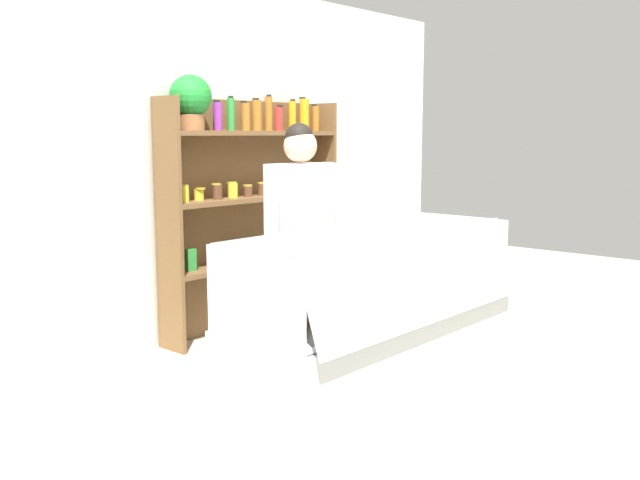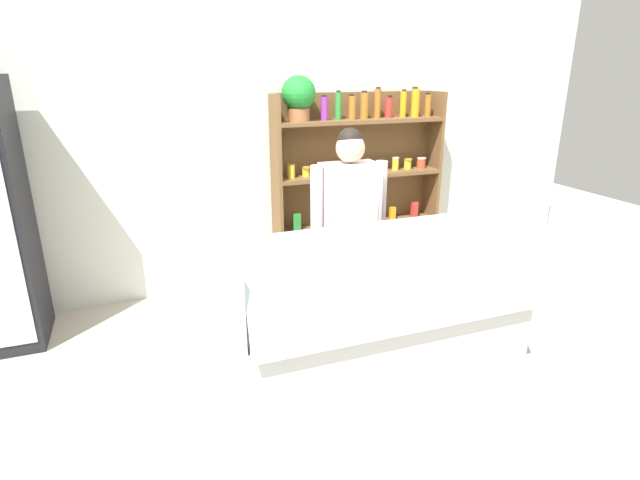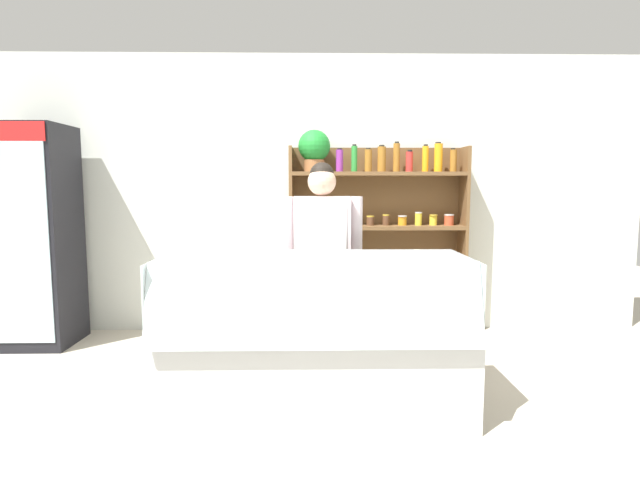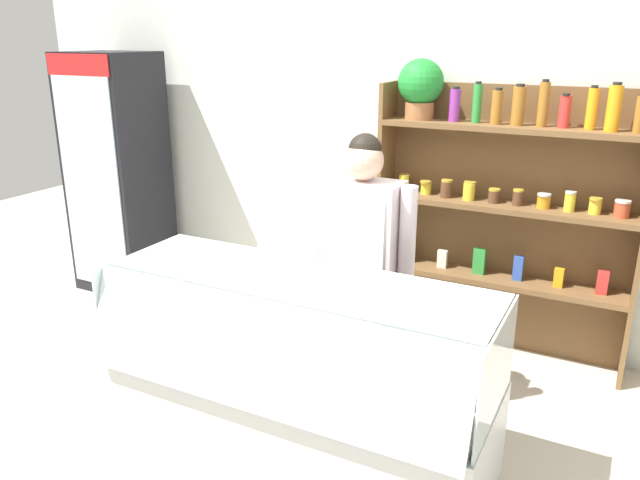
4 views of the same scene
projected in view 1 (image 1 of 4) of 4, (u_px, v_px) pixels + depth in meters
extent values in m
plane|color=beige|center=(369.00, 407.00, 4.06)|extent=(12.00, 12.00, 0.00)
cube|color=silver|center=(155.00, 161.00, 5.14)|extent=(6.80, 0.10, 2.70)
cube|color=brown|center=(242.00, 215.00, 5.69)|extent=(1.67, 0.02, 1.80)
cube|color=brown|center=(169.00, 227.00, 4.99)|extent=(0.03, 0.28, 1.80)
cube|color=brown|center=(323.00, 208.00, 6.21)|extent=(0.03, 0.28, 1.80)
cube|color=brown|center=(255.00, 262.00, 5.66)|extent=(1.61, 0.28, 0.04)
cube|color=brown|center=(254.00, 198.00, 5.58)|extent=(1.61, 0.28, 0.04)
cube|color=brown|center=(253.00, 133.00, 5.51)|extent=(1.61, 0.28, 0.04)
cylinder|color=#996038|center=(191.00, 122.00, 5.05)|extent=(0.19, 0.19, 0.11)
sphere|color=#1E842D|center=(191.00, 96.00, 5.02)|extent=(0.30, 0.30, 0.30)
cylinder|color=purple|center=(218.00, 117.00, 5.21)|extent=(0.07, 0.07, 0.20)
cylinder|color=black|center=(216.00, 101.00, 5.20)|extent=(0.04, 0.04, 0.02)
cylinder|color=#2D8C38|center=(231.00, 114.00, 5.32)|extent=(0.06, 0.06, 0.24)
cylinder|color=black|center=(231.00, 97.00, 5.30)|extent=(0.04, 0.04, 0.02)
cylinder|color=#9E6623|center=(246.00, 117.00, 5.40)|extent=(0.07, 0.07, 0.21)
cylinder|color=black|center=(244.00, 102.00, 5.40)|extent=(0.04, 0.04, 0.02)
cylinder|color=#9E6623|center=(257.00, 116.00, 5.50)|extent=(0.08, 0.08, 0.23)
cylinder|color=black|center=(256.00, 99.00, 5.49)|extent=(0.05, 0.05, 0.02)
cylinder|color=#9E6623|center=(269.00, 114.00, 5.62)|extent=(0.06, 0.06, 0.27)
cylinder|color=black|center=(269.00, 96.00, 5.59)|extent=(0.04, 0.04, 0.02)
cylinder|color=red|center=(279.00, 119.00, 5.72)|extent=(0.07, 0.07, 0.19)
cylinder|color=black|center=(280.00, 106.00, 5.70)|extent=(0.04, 0.04, 0.02)
cylinder|color=orange|center=(292.00, 116.00, 5.82)|extent=(0.06, 0.06, 0.24)
cylinder|color=black|center=(293.00, 100.00, 5.80)|extent=(0.04, 0.04, 0.02)
cylinder|color=orange|center=(304.00, 115.00, 5.89)|extent=(0.08, 0.08, 0.26)
cylinder|color=black|center=(302.00, 98.00, 5.88)|extent=(0.05, 0.05, 0.02)
cylinder|color=#9E6623|center=(316.00, 119.00, 6.00)|extent=(0.06, 0.06, 0.21)
cylinder|color=black|center=(314.00, 105.00, 6.00)|extent=(0.04, 0.04, 0.02)
cylinder|color=yellow|center=(184.00, 194.00, 5.06)|extent=(0.07, 0.07, 0.11)
cylinder|color=gold|center=(184.00, 186.00, 5.05)|extent=(0.07, 0.07, 0.01)
cylinder|color=yellow|center=(199.00, 195.00, 5.19)|extent=(0.07, 0.07, 0.08)
cylinder|color=gold|center=(201.00, 189.00, 5.17)|extent=(0.07, 0.07, 0.01)
cylinder|color=brown|center=(217.00, 192.00, 5.28)|extent=(0.07, 0.07, 0.11)
cylinder|color=gold|center=(216.00, 184.00, 5.28)|extent=(0.07, 0.07, 0.01)
cylinder|color=yellow|center=(233.00, 191.00, 5.39)|extent=(0.08, 0.08, 0.11)
cylinder|color=gold|center=(232.00, 183.00, 5.39)|extent=(0.08, 0.08, 0.01)
cylinder|color=brown|center=(248.00, 191.00, 5.52)|extent=(0.07, 0.07, 0.08)
cylinder|color=gold|center=(248.00, 185.00, 5.51)|extent=(0.07, 0.07, 0.01)
cylinder|color=brown|center=(262.00, 189.00, 5.63)|extent=(0.06, 0.06, 0.09)
cylinder|color=gold|center=(261.00, 183.00, 5.62)|extent=(0.07, 0.07, 0.01)
cylinder|color=orange|center=(275.00, 189.00, 5.76)|extent=(0.08, 0.08, 0.08)
cylinder|color=silver|center=(276.00, 183.00, 5.74)|extent=(0.08, 0.08, 0.01)
cylinder|color=yellow|center=(288.00, 186.00, 5.86)|extent=(0.07, 0.07, 0.11)
cylinder|color=silver|center=(289.00, 178.00, 5.85)|extent=(0.07, 0.07, 0.01)
cylinder|color=yellow|center=(300.00, 186.00, 5.98)|extent=(0.07, 0.07, 0.09)
cylinder|color=gold|center=(301.00, 180.00, 5.96)|extent=(0.07, 0.07, 0.01)
cylinder|color=#BF4C2D|center=(312.00, 185.00, 6.08)|extent=(0.09, 0.09, 0.09)
cylinder|color=silver|center=(313.00, 179.00, 6.07)|extent=(0.09, 0.09, 0.01)
cube|color=#2D8C38|center=(191.00, 260.00, 5.17)|extent=(0.08, 0.04, 0.16)
cube|color=silver|center=(218.00, 258.00, 5.36)|extent=(0.07, 0.04, 0.12)
cube|color=#2D8C38|center=(243.00, 250.00, 5.55)|extent=(0.08, 0.05, 0.18)
cube|color=#3356B2|center=(266.00, 247.00, 5.74)|extent=(0.06, 0.04, 0.17)
cube|color=orange|center=(288.00, 246.00, 5.93)|extent=(0.06, 0.04, 0.13)
cube|color=red|center=(309.00, 241.00, 6.12)|extent=(0.07, 0.04, 0.16)
cube|color=silver|center=(374.00, 354.00, 4.16)|extent=(1.94, 0.71, 0.55)
cube|color=white|center=(375.00, 304.00, 4.11)|extent=(1.88, 0.65, 0.03)
cube|color=silver|center=(425.00, 277.00, 3.86)|extent=(1.90, 0.16, 0.47)
cube|color=silver|center=(369.00, 230.00, 4.08)|extent=(1.90, 0.55, 0.01)
cube|color=silver|center=(254.00, 298.00, 3.37)|extent=(0.01, 0.67, 0.45)
cube|color=silver|center=(461.00, 249.00, 4.79)|extent=(0.01, 0.67, 0.45)
cube|color=beige|center=(264.00, 323.00, 3.56)|extent=(0.16, 0.14, 0.04)
cube|color=white|center=(295.00, 330.00, 3.42)|extent=(0.05, 0.03, 0.02)
cube|color=tan|center=(292.00, 315.00, 3.71)|extent=(0.16, 0.12, 0.05)
cube|color=white|center=(323.00, 322.00, 3.57)|extent=(0.05, 0.03, 0.02)
cube|color=beige|center=(318.00, 308.00, 3.86)|extent=(0.16, 0.13, 0.04)
cube|color=white|center=(348.00, 314.00, 3.72)|extent=(0.05, 0.03, 0.02)
cube|color=tan|center=(342.00, 301.00, 4.01)|extent=(0.16, 0.12, 0.05)
cube|color=white|center=(372.00, 307.00, 3.87)|extent=(0.05, 0.03, 0.02)
cube|color=tan|center=(363.00, 296.00, 4.16)|extent=(0.16, 0.12, 0.04)
cube|color=white|center=(393.00, 301.00, 4.02)|extent=(0.05, 0.03, 0.02)
cube|color=beige|center=(384.00, 290.00, 4.31)|extent=(0.16, 0.11, 0.04)
cube|color=white|center=(413.00, 295.00, 4.17)|extent=(0.05, 0.03, 0.02)
cube|color=tan|center=(403.00, 285.00, 4.46)|extent=(0.16, 0.14, 0.04)
cube|color=white|center=(432.00, 289.00, 4.32)|extent=(0.05, 0.03, 0.02)
cube|color=tan|center=(421.00, 280.00, 4.61)|extent=(0.16, 0.12, 0.05)
cube|color=white|center=(449.00, 284.00, 4.47)|extent=(0.05, 0.03, 0.02)
cube|color=tan|center=(438.00, 275.00, 4.76)|extent=(0.16, 0.10, 0.05)
cube|color=white|center=(466.00, 279.00, 4.62)|extent=(0.05, 0.03, 0.02)
cylinder|color=#A35B4C|center=(295.00, 318.00, 3.45)|extent=(0.18, 0.17, 0.15)
cylinder|color=#A35B4C|center=(325.00, 311.00, 3.61)|extent=(0.19, 0.17, 0.15)
cylinder|color=#C1706B|center=(352.00, 303.00, 3.77)|extent=(0.16, 0.16, 0.15)
cylinder|color=white|center=(433.00, 274.00, 4.40)|extent=(0.07, 0.07, 0.21)
cylinder|color=white|center=(442.00, 273.00, 4.48)|extent=(0.07, 0.07, 0.18)
cylinder|color=#383D51|center=(291.00, 320.00, 4.54)|extent=(0.13, 0.13, 0.75)
cylinder|color=#383D51|center=(311.00, 314.00, 4.68)|extent=(0.13, 0.13, 0.75)
cube|color=silver|center=(301.00, 212.00, 4.51)|extent=(0.42, 0.24, 0.62)
cube|color=white|center=(315.00, 266.00, 4.48)|extent=(0.35, 0.01, 1.15)
cylinder|color=silver|center=(272.00, 211.00, 4.31)|extent=(0.09, 0.09, 0.55)
cylinder|color=silver|center=(327.00, 204.00, 4.70)|extent=(0.09, 0.09, 0.55)
sphere|color=#D8AD8E|center=(300.00, 146.00, 4.45)|extent=(0.21, 0.21, 0.21)
sphere|color=black|center=(299.00, 137.00, 4.45)|extent=(0.18, 0.18, 0.18)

